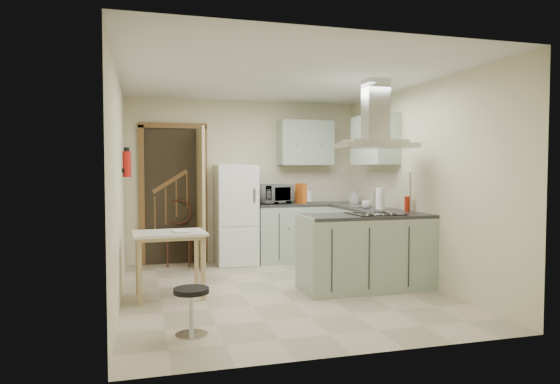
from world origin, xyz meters
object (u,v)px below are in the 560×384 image
object	(u,v)px
drop_leaf_table	(170,265)
microwave	(273,194)
fridge	(236,214)
extractor_hood	(375,146)
peninsula	(367,252)
bentwood_chair	(180,236)
stool	(191,311)

from	to	relation	value
drop_leaf_table	microwave	distance (m)	2.56
fridge	extractor_hood	world-z (taller)	extractor_hood
drop_leaf_table	peninsula	bearing A→B (deg)	-8.52
peninsula	bentwood_chair	world-z (taller)	peninsula
fridge	bentwood_chair	distance (m)	0.89
extractor_hood	bentwood_chair	size ratio (longest dim) A/B	1.02
peninsula	bentwood_chair	bearing A→B (deg)	134.46
peninsula	extractor_hood	size ratio (longest dim) A/B	1.72
microwave	extractor_hood	bearing A→B (deg)	-93.23
extractor_hood	bentwood_chair	distance (m)	3.26
drop_leaf_table	stool	distance (m)	1.35
fridge	drop_leaf_table	bearing A→B (deg)	-121.57
peninsula	microwave	world-z (taller)	microwave
fridge	peninsula	distance (m)	2.35
fridge	bentwood_chair	world-z (taller)	fridge
peninsula	drop_leaf_table	distance (m)	2.31
peninsula	extractor_hood	xyz separation A→B (m)	(0.10, 0.00, 1.27)
bentwood_chair	stool	size ratio (longest dim) A/B	2.13
fridge	extractor_hood	xyz separation A→B (m)	(1.32, -1.98, 0.97)
fridge	peninsula	world-z (taller)	fridge
peninsula	drop_leaf_table	xyz separation A→B (m)	(-2.30, 0.23, -0.08)
extractor_hood	bentwood_chair	xyz separation A→B (m)	(-2.15, 2.09, -1.28)
bentwood_chair	drop_leaf_table	bearing A→B (deg)	-85.52
drop_leaf_table	stool	bearing A→B (deg)	-87.92
peninsula	stool	xyz separation A→B (m)	(-2.19, -1.11, -0.24)
peninsula	microwave	size ratio (longest dim) A/B	2.91
extractor_hood	drop_leaf_table	world-z (taller)	extractor_hood
extractor_hood	stool	distance (m)	2.96
microwave	bentwood_chair	bearing A→B (deg)	155.60
extractor_hood	drop_leaf_table	size ratio (longest dim) A/B	1.14
fridge	drop_leaf_table	world-z (taller)	fridge
fridge	extractor_hood	size ratio (longest dim) A/B	1.67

